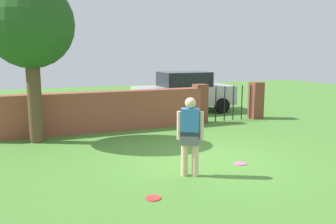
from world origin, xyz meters
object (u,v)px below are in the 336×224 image
person (190,133)px  frisbee_pink (240,164)px  frisbee_red (153,198)px  tree (30,26)px  car (184,92)px

person → frisbee_pink: (1.41, 0.27, -0.89)m
frisbee_red → frisbee_pink: bearing=23.3°
tree → person: 5.55m
tree → car: bearing=27.2°
tree → person: size_ratio=2.75×
frisbee_pink → frisbee_red: size_ratio=1.00×
car → tree: bearing=-152.2°
tree → car: size_ratio=1.05×
person → car: size_ratio=0.38×
car → frisbee_pink: bearing=-104.4°
tree → frisbee_red: bearing=-71.9°
person → frisbee_red: (-1.10, -0.81, -0.89)m
car → frisbee_red: 9.31m
person → car: (3.32, 7.35, -0.04)m
tree → car: tree is taller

